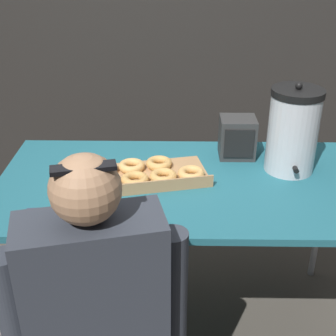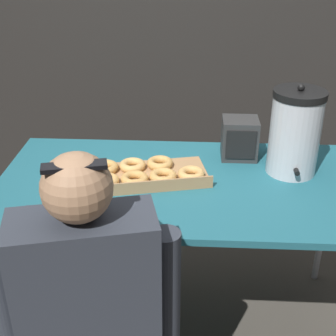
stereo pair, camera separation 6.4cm
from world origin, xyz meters
name	(u,v)px [view 2 (the right image)]	position (x,y,z in m)	size (l,w,h in m)	color
ground_plane	(181,320)	(0.00, 0.00, 0.00)	(12.00, 12.00, 0.00)	#4C473F
back_wall	(189,10)	(0.00, 1.00, 1.28)	(6.00, 0.11, 2.55)	#282623
folding_table	(183,191)	(0.00, 0.00, 0.72)	(1.52, 0.79, 0.77)	#236675
donut_box	(130,175)	(-0.22, 0.00, 0.79)	(0.65, 0.38, 0.05)	tan
coffee_urn	(295,132)	(0.45, 0.11, 0.95)	(0.21, 0.24, 0.38)	silver
cell_phone	(33,216)	(-0.53, -0.29, 0.77)	(0.09, 0.14, 0.01)	#2D334C
space_heater	(240,139)	(0.24, 0.24, 0.86)	(0.16, 0.14, 0.18)	#333333
person_seated	(92,333)	(-0.27, -0.62, 0.56)	(0.55, 0.30, 1.18)	#33332D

